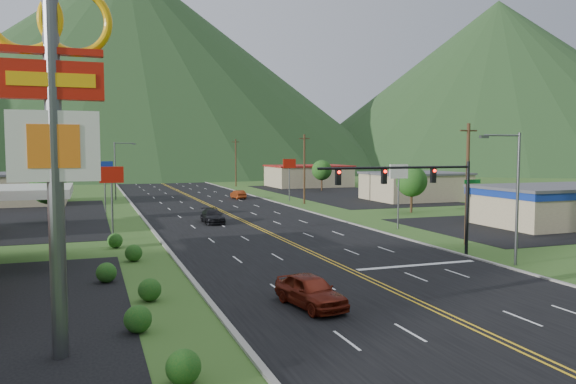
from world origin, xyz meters
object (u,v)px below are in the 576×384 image
object	(u,v)px
traffic_signal	(421,185)
car_red_near	(311,292)
streetlight_west	(117,167)
streetlight_east	(514,189)
car_red_far	(238,195)
car_dark_mid	(213,217)
pylon_sign	(53,111)

from	to	relation	value
traffic_signal	car_red_near	bearing A→B (deg)	-143.49
streetlight_west	car_red_near	bearing A→B (deg)	-84.62
streetlight_east	car_red_near	bearing A→B (deg)	-163.62
streetlight_east	car_red_far	size ratio (longest dim) A/B	2.18
car_red_far	streetlight_west	bearing A→B (deg)	-16.86
car_dark_mid	streetlight_east	bearing A→B (deg)	-61.04
pylon_sign	car_red_near	bearing A→B (deg)	15.06
pylon_sign	streetlight_east	bearing A→B (deg)	15.85
streetlight_west	car_dark_mid	world-z (taller)	streetlight_west
traffic_signal	car_red_far	distance (m)	51.93
car_red_near	car_red_far	bearing A→B (deg)	69.25
pylon_sign	traffic_signal	bearing A→B (deg)	27.06
car_dark_mid	traffic_signal	bearing A→B (deg)	-66.12
streetlight_west	car_red_far	xyz separation A→B (m)	(18.10, -4.28, -4.50)
streetlight_west	car_dark_mid	xyz separation A→B (m)	(8.17, -31.77, -4.46)
car_red_near	car_red_far	xyz separation A→B (m)	(11.99, 60.64, -0.14)
car_red_far	car_red_near	bearing A→B (deg)	75.27
traffic_signal	streetlight_west	world-z (taller)	streetlight_west
traffic_signal	streetlight_east	world-z (taller)	streetlight_east
streetlight_east	streetlight_west	distance (m)	64.21
streetlight_west	pylon_sign	bearing A→B (deg)	-94.47
pylon_sign	traffic_signal	world-z (taller)	pylon_sign
pylon_sign	car_red_near	distance (m)	14.57
pylon_sign	streetlight_west	bearing A→B (deg)	85.53
traffic_signal	car_dark_mid	xyz separation A→B (m)	(-9.99, 24.23, -4.61)
streetlight_east	car_red_near	size ratio (longest dim) A/B	1.88
streetlight_west	streetlight_east	bearing A→B (deg)	-69.14
traffic_signal	car_red_near	world-z (taller)	traffic_signal
streetlight_east	car_dark_mid	size ratio (longest dim) A/B	1.81
pylon_sign	car_red_near	xyz separation A→B (m)	(11.43, 3.08, -8.48)
streetlight_east	car_red_far	world-z (taller)	streetlight_east
pylon_sign	streetlight_east	xyz separation A→B (m)	(28.18, 8.00, -4.12)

